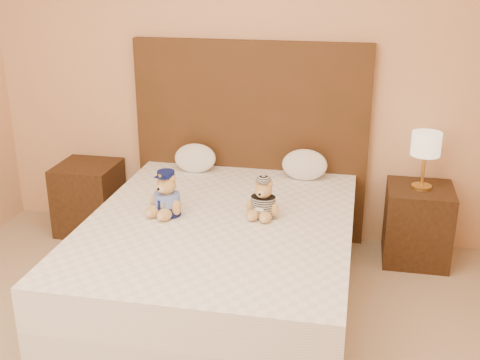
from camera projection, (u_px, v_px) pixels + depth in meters
name	position (u px, v px, depth m)	size (l,w,h in m)	color
room_walls	(176.00, 18.00, 2.55)	(4.04, 4.52, 2.72)	#E3AB7B
bed	(220.00, 259.00, 3.76)	(1.60, 2.00, 0.55)	white
headboard	(250.00, 141.00, 4.53)	(1.75, 0.08, 1.50)	#492816
nightstand_left	(89.00, 198.00, 4.73)	(0.45, 0.45, 0.55)	#3C2413
nightstand_right	(417.00, 224.00, 4.26)	(0.45, 0.45, 0.55)	#3C2413
lamp	(426.00, 147.00, 4.07)	(0.20, 0.20, 0.40)	gold
teddy_police	(167.00, 193.00, 3.69)	(0.25, 0.24, 0.28)	#B48346
teddy_prisoner	(263.00, 198.00, 3.66)	(0.22, 0.21, 0.25)	#B48346
pillow_left	(195.00, 157.00, 4.46)	(0.31, 0.20, 0.22)	white
pillow_right	(305.00, 163.00, 4.31)	(0.32, 0.21, 0.23)	white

